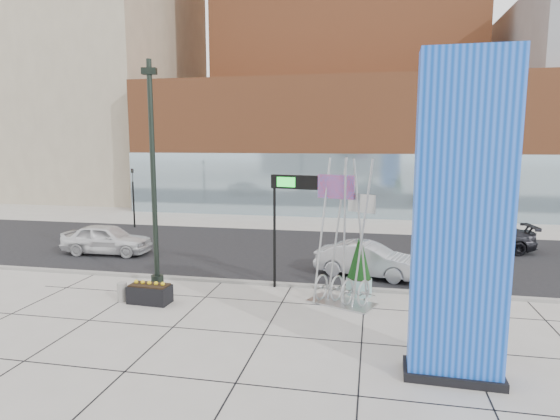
% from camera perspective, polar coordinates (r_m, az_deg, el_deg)
% --- Properties ---
extents(ground, '(160.00, 160.00, 0.00)m').
position_cam_1_polar(ground, '(16.13, -4.74, -13.26)').
color(ground, '#9E9991').
rests_on(ground, ground).
extents(street_asphalt, '(80.00, 12.00, 0.02)m').
position_cam_1_polar(street_asphalt, '(25.46, 1.50, -5.10)').
color(street_asphalt, black).
rests_on(street_asphalt, ground).
extents(curb_edge, '(80.00, 0.30, 0.12)m').
position_cam_1_polar(curb_edge, '(19.77, -1.51, -8.94)').
color(curb_edge, gray).
rests_on(curb_edge, ground).
extents(tower_podium, '(34.00, 10.00, 11.00)m').
position_cam_1_polar(tower_podium, '(41.52, 6.95, 7.70)').
color(tower_podium, '#9A512C').
rests_on(tower_podium, ground).
extents(tower_glass_front, '(34.00, 0.60, 5.00)m').
position_cam_1_polar(tower_glass_front, '(36.90, 6.29, 2.97)').
color(tower_glass_front, '#8CA5B2').
rests_on(tower_glass_front, ground).
extents(building_beige_left, '(18.00, 20.00, 34.00)m').
position_cam_1_polar(building_beige_left, '(58.11, -21.46, 18.79)').
color(building_beige_left, gray).
rests_on(building_beige_left, ground).
extents(blue_pylon, '(2.46, 1.16, 8.08)m').
position_cam_1_polar(blue_pylon, '(12.12, 21.20, -1.88)').
color(blue_pylon, '#0C44B6').
rests_on(blue_pylon, ground).
extents(lamp_post, '(0.60, 0.50, 9.03)m').
position_cam_1_polar(lamp_post, '(19.14, -15.09, 1.36)').
color(lamp_post, black).
rests_on(lamp_post, ground).
extents(public_art_sculpture, '(2.65, 2.02, 5.40)m').
position_cam_1_polar(public_art_sculpture, '(17.34, 7.67, -6.83)').
color(public_art_sculpture, '#B2B5B7').
rests_on(public_art_sculpture, ground).
extents(concrete_bollard, '(0.36, 0.36, 0.71)m').
position_cam_1_polar(concrete_bollard, '(18.74, -18.69, -9.43)').
color(concrete_bollard, gray).
rests_on(concrete_bollard, ground).
extents(overhead_street_sign, '(2.18, 0.62, 4.63)m').
position_cam_1_polar(overhead_street_sign, '(18.56, 1.70, 2.29)').
color(overhead_street_sign, black).
rests_on(overhead_street_sign, ground).
extents(round_planter_east, '(1.03, 1.03, 2.57)m').
position_cam_1_polar(round_planter_east, '(18.82, 19.61, -6.66)').
color(round_planter_east, '#87B5B3').
rests_on(round_planter_east, ground).
extents(round_planter_mid, '(0.89, 0.89, 2.22)m').
position_cam_1_polar(round_planter_mid, '(18.66, 9.46, -6.94)').
color(round_planter_mid, '#87B5B3').
rests_on(round_planter_mid, ground).
extents(round_planter_west, '(0.94, 0.94, 2.35)m').
position_cam_1_polar(round_planter_west, '(18.50, 9.74, -6.88)').
color(round_planter_west, '#87B5B3').
rests_on(round_planter_west, ground).
extents(box_planter_north, '(1.58, 0.86, 0.84)m').
position_cam_1_polar(box_planter_north, '(18.22, -15.60, -9.69)').
color(box_planter_north, black).
rests_on(box_planter_north, ground).
extents(car_white_west, '(4.74, 2.05, 1.59)m').
position_cam_1_polar(car_white_west, '(26.47, -20.35, -3.37)').
color(car_white_west, silver).
rests_on(car_white_west, ground).
extents(car_silver_mid, '(4.77, 2.56, 1.49)m').
position_cam_1_polar(car_silver_mid, '(21.13, 10.61, -6.00)').
color(car_silver_mid, '#B6B9BF').
rests_on(car_silver_mid, ground).
extents(car_dark_east, '(5.49, 2.74, 1.53)m').
position_cam_1_polar(car_dark_east, '(27.59, 23.47, -3.14)').
color(car_dark_east, black).
rests_on(car_dark_east, ground).
extents(traffic_signal, '(0.15, 0.18, 4.10)m').
position_cam_1_polar(traffic_signal, '(33.76, -17.46, 1.80)').
color(traffic_signal, black).
rests_on(traffic_signal, ground).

